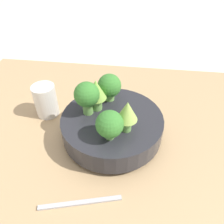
# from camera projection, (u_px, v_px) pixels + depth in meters

# --- Properties ---
(ground_plane) EXTENTS (6.00, 6.00, 0.00)m
(ground_plane) POSITION_uv_depth(u_px,v_px,m) (103.00, 142.00, 0.65)
(ground_plane) COLOR beige
(table) EXTENTS (1.07, 0.83, 0.03)m
(table) POSITION_uv_depth(u_px,v_px,m) (103.00, 139.00, 0.64)
(table) COLOR tan
(table) RESTS_ON ground_plane
(bowl) EXTENTS (0.28, 0.28, 0.07)m
(bowl) POSITION_uv_depth(u_px,v_px,m) (112.00, 126.00, 0.60)
(bowl) COLOR #28282D
(bowl) RESTS_ON table
(romanesco_piece_near) EXTENTS (0.05, 0.05, 0.09)m
(romanesco_piece_near) POSITION_uv_depth(u_px,v_px,m) (127.00, 113.00, 0.51)
(romanesco_piece_near) COLOR #6BA34C
(romanesco_piece_near) RESTS_ON bowl
(broccoli_floret_front) EXTENTS (0.07, 0.07, 0.08)m
(broccoli_floret_front) POSITION_uv_depth(u_px,v_px,m) (110.00, 124.00, 0.50)
(broccoli_floret_front) COLOR #609347
(broccoli_floret_front) RESTS_ON bowl
(romanesco_piece_far) EXTENTS (0.05, 0.05, 0.09)m
(romanesco_piece_far) POSITION_uv_depth(u_px,v_px,m) (96.00, 92.00, 0.57)
(romanesco_piece_far) COLOR #6BA34C
(romanesco_piece_far) RESTS_ON bowl
(broccoli_floret_back) EXTENTS (0.07, 0.07, 0.08)m
(broccoli_floret_back) POSITION_uv_depth(u_px,v_px,m) (109.00, 86.00, 0.61)
(broccoli_floret_back) COLOR #7AB256
(broccoli_floret_back) RESTS_ON bowl
(broccoli_floret_left) EXTENTS (0.07, 0.07, 0.09)m
(broccoli_floret_left) POSITION_uv_depth(u_px,v_px,m) (87.00, 96.00, 0.56)
(broccoli_floret_left) COLOR #6BA34C
(broccoli_floret_left) RESTS_ON bowl
(cup) EXTENTS (0.07, 0.07, 0.10)m
(cup) POSITION_uv_depth(u_px,v_px,m) (46.00, 100.00, 0.67)
(cup) COLOR silver
(cup) RESTS_ON table
(fork) EXTENTS (0.18, 0.06, 0.01)m
(fork) POSITION_uv_depth(u_px,v_px,m) (80.00, 203.00, 0.47)
(fork) COLOR #B2B2B7
(fork) RESTS_ON table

